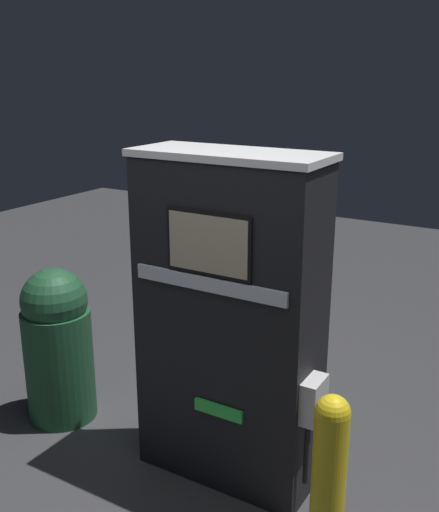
% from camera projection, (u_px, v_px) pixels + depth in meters
% --- Properties ---
extents(ground_plane, '(14.00, 14.00, 0.00)m').
position_uv_depth(ground_plane, '(210.00, 488.00, 3.55)').
color(ground_plane, '#38383A').
extents(gas_pump, '(1.15, 0.47, 1.97)m').
position_uv_depth(gas_pump, '(229.00, 323.00, 3.43)').
color(gas_pump, black).
rests_on(gas_pump, ground_plane).
extents(safety_bollard, '(0.15, 0.15, 1.06)m').
position_uv_depth(safety_bollard, '(327.00, 495.00, 2.66)').
color(safety_bollard, yellow).
rests_on(safety_bollard, ground_plane).
extents(trash_bin, '(0.48, 0.48, 1.10)m').
position_uv_depth(trash_bin, '(58.00, 343.00, 4.14)').
color(trash_bin, '#1E4C2D').
rests_on(trash_bin, ground_plane).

